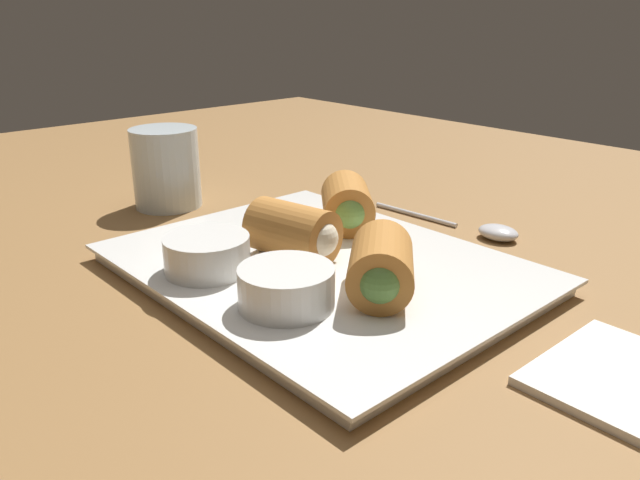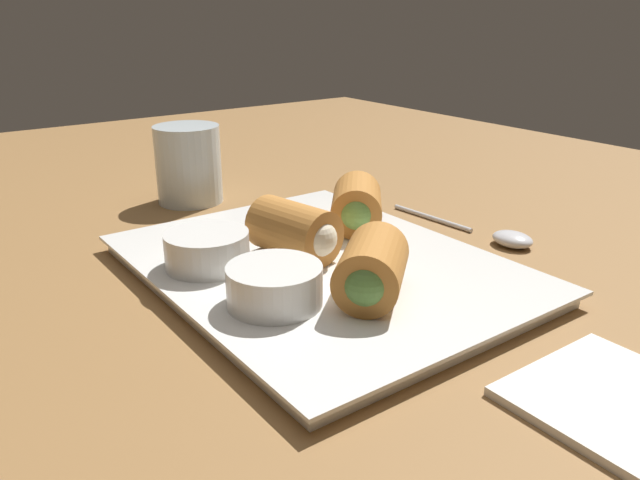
# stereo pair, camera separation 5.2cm
# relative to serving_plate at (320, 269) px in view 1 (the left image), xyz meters

# --- Properties ---
(table_surface) EXTENTS (1.80, 1.40, 0.02)m
(table_surface) POSITION_rel_serving_plate_xyz_m (-0.02, -0.02, -0.02)
(table_surface) COLOR olive
(table_surface) RESTS_ON ground
(serving_plate) EXTENTS (0.35, 0.27, 0.01)m
(serving_plate) POSITION_rel_serving_plate_xyz_m (0.00, 0.00, 0.00)
(serving_plate) COLOR silver
(serving_plate) RESTS_ON table_surface
(roll_front_left) EXTENTS (0.09, 0.06, 0.05)m
(roll_front_left) POSITION_rel_serving_plate_xyz_m (0.02, 0.01, 0.03)
(roll_front_left) COLOR #B77533
(roll_front_left) RESTS_ON serving_plate
(roll_front_right) EXTENTS (0.09, 0.08, 0.05)m
(roll_front_right) POSITION_rel_serving_plate_xyz_m (0.05, -0.08, 0.03)
(roll_front_right) COLOR #B77533
(roll_front_right) RESTS_ON serving_plate
(roll_back_left) EXTENTS (0.09, 0.09, 0.05)m
(roll_back_left) POSITION_rel_serving_plate_xyz_m (-0.08, 0.01, 0.03)
(roll_back_left) COLOR #B77533
(roll_back_left) RESTS_ON serving_plate
(dipping_bowl_near) EXTENTS (0.07, 0.07, 0.03)m
(dipping_bowl_near) POSITION_rel_serving_plate_xyz_m (-0.05, 0.08, 0.02)
(dipping_bowl_near) COLOR silver
(dipping_bowl_near) RESTS_ON serving_plate
(dipping_bowl_far) EXTENTS (0.07, 0.07, 0.03)m
(dipping_bowl_far) POSITION_rel_serving_plate_xyz_m (0.05, 0.08, 0.02)
(dipping_bowl_far) COLOR silver
(dipping_bowl_far) RESTS_ON serving_plate
(spoon) EXTENTS (0.18, 0.03, 0.01)m
(spoon) POSITION_rel_serving_plate_xyz_m (-0.04, -0.20, -0.00)
(spoon) COLOR silver
(spoon) RESTS_ON table_surface
(drinking_glass) EXTENTS (0.08, 0.08, 0.09)m
(drinking_glass) POSITION_rel_serving_plate_xyz_m (0.27, -0.01, 0.04)
(drinking_glass) COLOR silver
(drinking_glass) RESTS_ON table_surface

